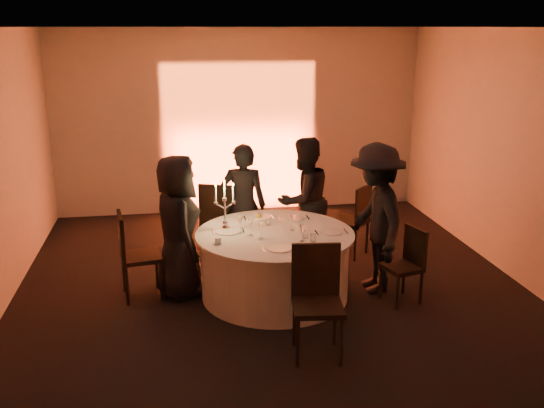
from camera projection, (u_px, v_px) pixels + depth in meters
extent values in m
plane|color=black|center=(275.00, 295.00, 7.05)|extent=(7.00, 7.00, 0.00)
plane|color=silver|center=(275.00, 27.00, 6.20)|extent=(7.00, 7.00, 0.00)
plane|color=beige|center=(239.00, 122.00, 9.94)|extent=(7.00, 0.00, 7.00)
plane|color=beige|center=(383.00, 313.00, 3.32)|extent=(7.00, 0.00, 7.00)
plane|color=beige|center=(527.00, 160.00, 7.10)|extent=(0.00, 7.00, 7.00)
cube|color=black|center=(242.00, 211.00, 10.06)|extent=(0.25, 0.12, 0.10)
cylinder|color=black|center=(275.00, 294.00, 7.05)|extent=(0.60, 0.60, 0.03)
cylinder|color=black|center=(275.00, 265.00, 6.94)|extent=(0.20, 0.20, 0.75)
cylinder|color=silver|center=(275.00, 265.00, 6.94)|extent=(1.68, 1.68, 0.75)
cylinder|color=silver|center=(275.00, 234.00, 6.84)|extent=(1.80, 1.80, 0.02)
cube|color=black|center=(141.00, 257.00, 6.89)|extent=(0.51, 0.51, 0.05)
cube|color=black|center=(121.00, 236.00, 6.76)|extent=(0.11, 0.44, 0.51)
cylinder|color=black|center=(161.00, 281.00, 6.85)|extent=(0.04, 0.04, 0.48)
cylinder|color=black|center=(157.00, 269.00, 7.19)|extent=(0.04, 0.04, 0.48)
cylinder|color=black|center=(127.00, 286.00, 6.73)|extent=(0.04, 0.04, 0.48)
cylinder|color=black|center=(124.00, 273.00, 7.08)|extent=(0.04, 0.04, 0.48)
cube|color=black|center=(221.00, 221.00, 8.10)|extent=(0.60, 0.60, 0.05)
cube|color=black|center=(216.00, 205.00, 7.82)|extent=(0.45, 0.20, 0.53)
cylinder|color=black|center=(239.00, 235.00, 8.33)|extent=(0.04, 0.04, 0.50)
cylinder|color=black|center=(212.00, 233.00, 8.40)|extent=(0.04, 0.04, 0.50)
cylinder|color=black|center=(232.00, 245.00, 7.95)|extent=(0.04, 0.04, 0.50)
cylinder|color=black|center=(203.00, 243.00, 8.02)|extent=(0.04, 0.04, 0.50)
cube|color=black|center=(349.00, 221.00, 8.18)|extent=(0.61, 0.61, 0.05)
cube|color=black|center=(363.00, 205.00, 8.00)|extent=(0.32, 0.34, 0.49)
cylinder|color=black|center=(343.00, 232.00, 8.50)|extent=(0.04, 0.04, 0.46)
cylinder|color=black|center=(330.00, 240.00, 8.20)|extent=(0.04, 0.04, 0.46)
cylinder|color=black|center=(367.00, 237.00, 8.30)|extent=(0.04, 0.04, 0.46)
cylinder|color=black|center=(355.00, 245.00, 8.01)|extent=(0.04, 0.04, 0.46)
cube|color=black|center=(402.00, 268.00, 6.79)|extent=(0.46, 0.46, 0.05)
cube|color=black|center=(415.00, 246.00, 6.79)|extent=(0.14, 0.37, 0.43)
cylinder|color=black|center=(381.00, 282.00, 6.92)|extent=(0.04, 0.04, 0.40)
cylinder|color=black|center=(397.00, 293.00, 6.64)|extent=(0.04, 0.04, 0.40)
cylinder|color=black|center=(403.00, 277.00, 7.05)|extent=(0.04, 0.04, 0.40)
cylinder|color=black|center=(421.00, 288.00, 6.77)|extent=(0.04, 0.04, 0.40)
cube|color=black|center=(318.00, 307.00, 5.62)|extent=(0.51, 0.51, 0.05)
cube|color=black|center=(316.00, 270.00, 5.74)|extent=(0.46, 0.09, 0.53)
cylinder|color=black|center=(298.00, 343.00, 5.50)|extent=(0.04, 0.04, 0.49)
cylinder|color=black|center=(341.00, 342.00, 5.52)|extent=(0.04, 0.04, 0.49)
cylinder|color=black|center=(294.00, 322.00, 5.88)|extent=(0.04, 0.04, 0.49)
cylinder|color=black|center=(335.00, 321.00, 5.89)|extent=(0.04, 0.04, 0.49)
imported|color=black|center=(178.00, 227.00, 6.87)|extent=(0.68, 0.90, 1.65)
imported|color=black|center=(243.00, 205.00, 7.75)|extent=(0.66, 0.51, 1.61)
imported|color=black|center=(304.00, 200.00, 7.89)|extent=(1.01, 0.93, 1.66)
imported|color=black|center=(376.00, 219.00, 6.97)|extent=(0.67, 1.14, 1.76)
cylinder|color=white|center=(228.00, 231.00, 6.86)|extent=(0.30, 0.30, 0.01)
cube|color=#BBBBC0|center=(213.00, 232.00, 6.84)|extent=(0.01, 0.17, 0.01)
cube|color=#BBBBC0|center=(243.00, 230.00, 6.89)|extent=(0.02, 0.17, 0.01)
cylinder|color=white|center=(259.00, 217.00, 7.35)|extent=(0.29, 0.29, 0.01)
cube|color=#BBBBC0|center=(245.00, 218.00, 7.33)|extent=(0.02, 0.17, 0.01)
cube|color=#BBBBC0|center=(273.00, 217.00, 7.38)|extent=(0.01, 0.17, 0.01)
sphere|color=yellow|center=(259.00, 214.00, 7.34)|extent=(0.07, 0.07, 0.07)
cylinder|color=white|center=(294.00, 218.00, 7.33)|extent=(0.25, 0.25, 0.01)
cube|color=#BBBBC0|center=(280.00, 219.00, 7.31)|extent=(0.02, 0.17, 0.01)
cube|color=#BBBBC0|center=(308.00, 217.00, 7.36)|extent=(0.02, 0.17, 0.01)
cylinder|color=white|center=(331.00, 232.00, 6.84)|extent=(0.27, 0.27, 0.01)
cube|color=#BBBBC0|center=(317.00, 233.00, 6.81)|extent=(0.02, 0.17, 0.01)
cube|color=#BBBBC0|center=(346.00, 231.00, 6.87)|extent=(0.01, 0.17, 0.01)
cylinder|color=white|center=(280.00, 249.00, 6.32)|extent=(0.25, 0.25, 0.01)
cube|color=#BBBBC0|center=(264.00, 250.00, 6.30)|extent=(0.02, 0.17, 0.01)
cube|color=#BBBBC0|center=(295.00, 248.00, 6.35)|extent=(0.02, 0.17, 0.01)
cylinder|color=white|center=(218.00, 243.00, 6.50)|extent=(0.11, 0.11, 0.01)
cylinder|color=white|center=(218.00, 240.00, 6.49)|extent=(0.07, 0.07, 0.06)
cylinder|color=silver|center=(225.00, 228.00, 6.98)|extent=(0.12, 0.12, 0.02)
sphere|color=silver|center=(225.00, 223.00, 6.96)|extent=(0.06, 0.06, 0.06)
cylinder|color=silver|center=(225.00, 213.00, 6.93)|extent=(0.02, 0.02, 0.31)
cylinder|color=silver|center=(225.00, 199.00, 6.88)|extent=(0.05, 0.05, 0.03)
cylinder|color=silver|center=(224.00, 190.00, 6.85)|extent=(0.02, 0.02, 0.20)
cone|color=yellow|center=(224.00, 180.00, 6.82)|extent=(0.02, 0.02, 0.03)
cylinder|color=silver|center=(220.00, 206.00, 6.89)|extent=(0.11, 0.02, 0.07)
cylinder|color=silver|center=(216.00, 203.00, 6.88)|extent=(0.05, 0.05, 0.03)
cylinder|color=silver|center=(216.00, 195.00, 6.85)|extent=(0.02, 0.02, 0.20)
cone|color=yellow|center=(215.00, 184.00, 6.81)|extent=(0.02, 0.02, 0.03)
cylinder|color=silver|center=(229.00, 206.00, 6.91)|extent=(0.11, 0.02, 0.07)
cylinder|color=silver|center=(233.00, 203.00, 6.91)|extent=(0.05, 0.05, 0.03)
cylinder|color=silver|center=(233.00, 194.00, 6.88)|extent=(0.02, 0.02, 0.20)
cone|color=yellow|center=(233.00, 184.00, 6.85)|extent=(0.02, 0.02, 0.03)
cylinder|color=white|center=(302.00, 241.00, 6.56)|extent=(0.06, 0.06, 0.01)
cylinder|color=white|center=(302.00, 236.00, 6.55)|extent=(0.01, 0.01, 0.10)
cone|color=white|center=(302.00, 229.00, 6.52)|extent=(0.07, 0.07, 0.09)
cylinder|color=white|center=(261.00, 239.00, 6.62)|extent=(0.06, 0.06, 0.01)
cylinder|color=white|center=(261.00, 234.00, 6.61)|extent=(0.01, 0.01, 0.10)
cone|color=white|center=(261.00, 227.00, 6.58)|extent=(0.07, 0.07, 0.09)
cylinder|color=white|center=(251.00, 235.00, 6.75)|extent=(0.06, 0.06, 0.01)
cylinder|color=white|center=(251.00, 231.00, 6.73)|extent=(0.01, 0.01, 0.10)
cone|color=white|center=(251.00, 223.00, 6.71)|extent=(0.07, 0.07, 0.09)
cylinder|color=white|center=(292.00, 230.00, 6.91)|extent=(0.06, 0.06, 0.01)
cylinder|color=white|center=(292.00, 226.00, 6.90)|extent=(0.01, 0.01, 0.10)
cone|color=white|center=(292.00, 218.00, 6.87)|extent=(0.07, 0.07, 0.09)
cylinder|color=white|center=(240.00, 233.00, 6.81)|extent=(0.06, 0.06, 0.01)
cylinder|color=white|center=(240.00, 229.00, 6.80)|extent=(0.01, 0.01, 0.10)
cone|color=white|center=(240.00, 221.00, 6.77)|extent=(0.07, 0.07, 0.09)
cylinder|color=white|center=(268.00, 221.00, 7.08)|extent=(0.07, 0.07, 0.09)
cylinder|color=white|center=(313.00, 238.00, 6.54)|extent=(0.07, 0.07, 0.09)
cylinder|color=white|center=(306.00, 234.00, 6.65)|extent=(0.07, 0.07, 0.09)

